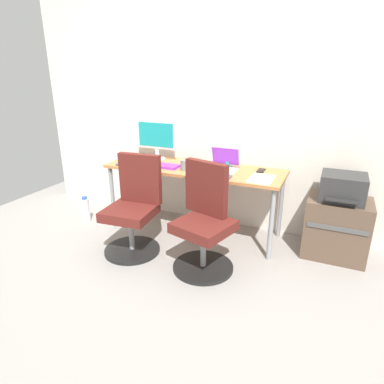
# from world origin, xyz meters

# --- Properties ---
(ground_plane) EXTENTS (5.28, 5.28, 0.00)m
(ground_plane) POSITION_xyz_m (0.00, 0.00, 0.00)
(ground_plane) COLOR gray
(back_wall) EXTENTS (4.40, 0.04, 2.60)m
(back_wall) POSITION_xyz_m (0.00, 0.38, 1.30)
(back_wall) COLOR silver
(back_wall) RESTS_ON ground
(desk) EXTENTS (1.86, 0.61, 0.73)m
(desk) POSITION_xyz_m (0.00, 0.00, 0.67)
(desk) COLOR #B77542
(desk) RESTS_ON ground
(office_chair_left) EXTENTS (0.54, 0.54, 0.94)m
(office_chair_left) POSITION_xyz_m (-0.37, -0.59, 0.42)
(office_chair_left) COLOR black
(office_chair_left) RESTS_ON ground
(office_chair_right) EXTENTS (0.54, 0.54, 0.94)m
(office_chair_right) POSITION_xyz_m (0.36, -0.59, 0.42)
(office_chair_right) COLOR black
(office_chair_right) RESTS_ON ground
(side_cabinet) EXTENTS (0.56, 0.43, 0.57)m
(side_cabinet) POSITION_xyz_m (1.42, 0.08, 0.28)
(side_cabinet) COLOR brown
(side_cabinet) RESTS_ON ground
(printer) EXTENTS (0.38, 0.40, 0.24)m
(printer) POSITION_xyz_m (1.42, 0.08, 0.69)
(printer) COLOR #2D2D2D
(printer) RESTS_ON side_cabinet
(water_bottle_on_floor) EXTENTS (0.09, 0.09, 0.31)m
(water_bottle_on_floor) POSITION_xyz_m (-1.26, -0.28, 0.15)
(water_bottle_on_floor) COLOR white
(water_bottle_on_floor) RESTS_ON ground
(desktop_monitor) EXTENTS (0.48, 0.18, 0.43)m
(desktop_monitor) POSITION_xyz_m (-0.53, 0.16, 0.98)
(desktop_monitor) COLOR silver
(desktop_monitor) RESTS_ON desk
(open_laptop) EXTENTS (0.31, 0.28, 0.22)m
(open_laptop) POSITION_xyz_m (0.30, 0.05, 0.79)
(open_laptop) COLOR silver
(open_laptop) RESTS_ON desk
(keyboard_by_monitor) EXTENTS (0.34, 0.12, 0.02)m
(keyboard_by_monitor) POSITION_xyz_m (-0.53, -0.07, 0.74)
(keyboard_by_monitor) COLOR #515156
(keyboard_by_monitor) RESTS_ON desk
(keyboard_by_laptop) EXTENTS (0.34, 0.12, 0.02)m
(keyboard_by_laptop) POSITION_xyz_m (0.30, -0.22, 0.74)
(keyboard_by_laptop) COLOR #515156
(keyboard_by_laptop) RESTS_ON desk
(mouse_by_monitor) EXTENTS (0.06, 0.10, 0.03)m
(mouse_by_monitor) POSITION_xyz_m (0.08, 0.01, 0.75)
(mouse_by_monitor) COLOR silver
(mouse_by_monitor) RESTS_ON desk
(mouse_by_laptop) EXTENTS (0.06, 0.10, 0.03)m
(mouse_by_laptop) POSITION_xyz_m (-0.77, -0.23, 0.75)
(mouse_by_laptop) COLOR #515156
(mouse_by_laptop) RESTS_ON desk
(coffee_mug) EXTENTS (0.08, 0.08, 0.09)m
(coffee_mug) POSITION_xyz_m (0.31, 0.18, 0.78)
(coffee_mug) COLOR teal
(coffee_mug) RESTS_ON desk
(pen_cup) EXTENTS (0.07, 0.07, 0.10)m
(pen_cup) POSITION_xyz_m (-0.05, -0.14, 0.78)
(pen_cup) COLOR slate
(pen_cup) RESTS_ON desk
(phone_near_monitor) EXTENTS (0.07, 0.14, 0.01)m
(phone_near_monitor) POSITION_xyz_m (0.67, 0.15, 0.74)
(phone_near_monitor) COLOR black
(phone_near_monitor) RESTS_ON desk
(notebook) EXTENTS (0.21, 0.15, 0.03)m
(notebook) POSITION_xyz_m (-0.24, -0.11, 0.74)
(notebook) COLOR purple
(notebook) RESTS_ON desk
(paper_pile) EXTENTS (0.21, 0.30, 0.01)m
(paper_pile) POSITION_xyz_m (0.73, -0.13, 0.74)
(paper_pile) COLOR white
(paper_pile) RESTS_ON desk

